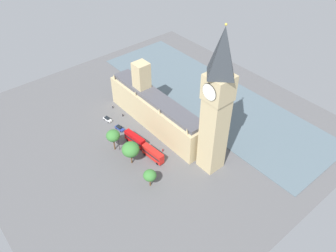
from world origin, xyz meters
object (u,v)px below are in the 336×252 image
at_px(pedestrian_kerbside, 123,115).
at_px(plane_tree_trailing, 150,175).
at_px(clock_tower, 217,103).
at_px(plane_tree_corner, 131,149).
at_px(car_blue_by_river_gate, 120,128).
at_px(pedestrian_under_trees, 163,150).
at_px(double_decker_bus_leading, 135,139).
at_px(car_white_near_tower, 107,119).
at_px(plane_tree_midblock, 113,136).
at_px(street_lamp_slot_10, 119,141).
at_px(pedestrian_opposite_hall, 113,107).
at_px(parliament_building, 155,109).
at_px(double_decker_bus_far_end, 153,154).

bearing_deg(pedestrian_kerbside, plane_tree_trailing, -37.15).
bearing_deg(clock_tower, plane_tree_corner, -41.95).
distance_m(clock_tower, car_blue_by_river_gate, 52.53).
bearing_deg(pedestrian_kerbside, pedestrian_under_trees, -17.51).
xyz_separation_m(double_decker_bus_leading, pedestrian_kerbside, (-6.44, -18.91, -1.91)).
relative_size(car_white_near_tower, plane_tree_corner, 0.45).
bearing_deg(pedestrian_under_trees, plane_tree_midblock, 147.12).
bearing_deg(street_lamp_slot_10, pedestrian_under_trees, 136.75).
relative_size(car_white_near_tower, pedestrian_under_trees, 2.91).
bearing_deg(pedestrian_opposite_hall, parliament_building, -36.52).
distance_m(double_decker_bus_leading, pedestrian_under_trees, 12.74).
bearing_deg(street_lamp_slot_10, double_decker_bus_far_end, 120.26).
distance_m(pedestrian_opposite_hall, plane_tree_trailing, 51.83).
distance_m(double_decker_bus_far_end, pedestrian_kerbside, 31.26).
relative_size(parliament_building, car_white_near_tower, 11.80).
bearing_deg(pedestrian_opposite_hall, double_decker_bus_leading, -70.39).
height_order(clock_tower, pedestrian_kerbside, clock_tower).
relative_size(car_white_near_tower, street_lamp_slot_10, 0.71).
height_order(car_blue_by_river_gate, plane_tree_midblock, plane_tree_midblock).
bearing_deg(parliament_building, pedestrian_under_trees, 61.31).
bearing_deg(pedestrian_under_trees, plane_tree_trailing, -132.75).
bearing_deg(pedestrian_kerbside, pedestrian_opposite_hall, 164.05).
relative_size(car_blue_by_river_gate, double_decker_bus_leading, 0.46).
height_order(parliament_building, car_white_near_tower, parliament_building).
bearing_deg(pedestrian_kerbside, car_blue_by_river_gate, -58.86).
height_order(parliament_building, clock_tower, clock_tower).
height_order(car_white_near_tower, car_blue_by_river_gate, same).
distance_m(parliament_building, plane_tree_trailing, 36.04).
distance_m(car_white_near_tower, plane_tree_corner, 30.42).
xyz_separation_m(plane_tree_trailing, street_lamp_slot_10, (-1.81, -23.25, -0.86)).
relative_size(pedestrian_under_trees, plane_tree_corner, 0.16).
relative_size(double_decker_bus_far_end, plane_tree_trailing, 1.41).
bearing_deg(clock_tower, plane_tree_midblock, -52.83).
distance_m(clock_tower, plane_tree_corner, 38.47).
distance_m(parliament_building, double_decker_bus_far_end, 22.68).
bearing_deg(double_decker_bus_far_end, pedestrian_under_trees, -178.07).
distance_m(car_blue_by_river_gate, pedestrian_opposite_hall, 16.62).
height_order(pedestrian_under_trees, street_lamp_slot_10, street_lamp_slot_10).
height_order(car_white_near_tower, double_decker_bus_leading, double_decker_bus_leading).
bearing_deg(pedestrian_under_trees, pedestrian_opposite_hall, 100.31).
bearing_deg(clock_tower, pedestrian_opposite_hall, -80.72).
distance_m(clock_tower, plane_tree_trailing, 35.42).
relative_size(double_decker_bus_leading, double_decker_bus_far_end, 1.00).
xyz_separation_m(parliament_building, pedestrian_under_trees, (8.80, 16.08, -7.40)).
bearing_deg(plane_tree_midblock, double_decker_bus_leading, 162.20).
bearing_deg(car_blue_by_river_gate, double_decker_bus_far_end, 84.38).
xyz_separation_m(double_decker_bus_far_end, pedestrian_opposite_hall, (-5.85, -39.00, -1.94)).
bearing_deg(pedestrian_kerbside, street_lamp_slot_10, -53.98).
bearing_deg(plane_tree_trailing, plane_tree_corner, -95.69).
bearing_deg(plane_tree_trailing, parliament_building, -131.18).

